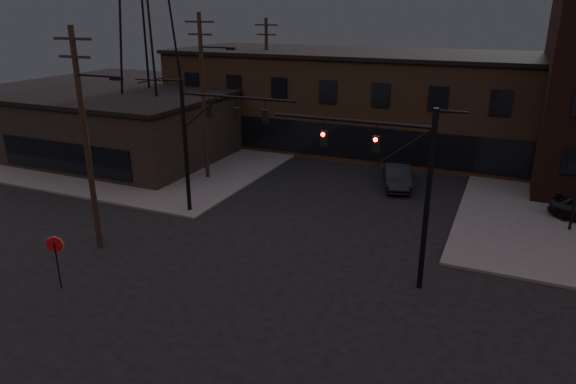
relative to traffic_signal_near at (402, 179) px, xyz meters
The scene contains 11 objects.
ground 8.56m from the traffic_signal_near, 139.97° to the right, with size 140.00×140.00×0.00m, color black.
sidewalk_nw 32.84m from the traffic_signal_near, 147.39° to the left, with size 30.00×30.00×0.15m, color #474744.
building_row 24.12m from the traffic_signal_near, 102.84° to the left, with size 40.00×12.00×8.00m, color #4E3929.
building_left 27.95m from the traffic_signal_near, 155.60° to the left, with size 16.00×12.00×5.00m, color black.
traffic_signal_near is the anchor object (origin of this frame).
traffic_signal_far 12.57m from the traffic_signal_near, 163.83° to the left, with size 7.12×0.24×8.00m.
stop_sign 15.17m from the traffic_signal_near, 154.10° to the right, with size 0.72×0.33×2.48m.
utility_pole_near 15.03m from the traffic_signal_near, behind, with size 3.70×0.28×11.00m.
utility_pole_mid 18.47m from the traffic_signal_near, 148.97° to the left, with size 3.70×0.28×11.50m.
utility_pole_far 27.33m from the traffic_signal_near, 128.10° to the left, with size 2.20×0.28×11.00m.
car_crossing 14.16m from the traffic_signal_near, 102.16° to the left, with size 1.68×4.81×1.58m, color black.
Camera 1 is at (9.29, -16.20, 11.63)m, focal length 32.00 mm.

